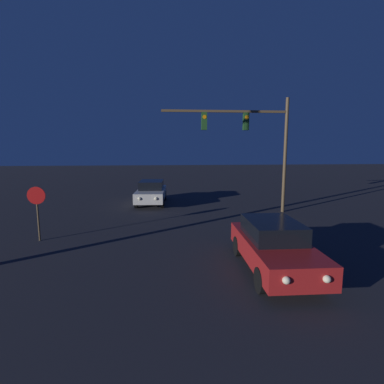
% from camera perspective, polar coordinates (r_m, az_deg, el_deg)
% --- Properties ---
extents(car_near, '(1.77, 4.27, 1.45)m').
position_cam_1_polar(car_near, '(9.11, 15.30, -9.78)').
color(car_near, '#B21E1E').
rests_on(car_near, ground_plane).
extents(car_far, '(1.88, 4.30, 1.45)m').
position_cam_1_polar(car_far, '(19.05, -7.74, 0.01)').
color(car_far, beige).
rests_on(car_far, ground_plane).
extents(traffic_signal_mast, '(6.73, 0.30, 6.14)m').
position_cam_1_polar(traffic_signal_mast, '(16.45, 11.54, 10.53)').
color(traffic_signal_mast, brown).
rests_on(traffic_signal_mast, ground_plane).
extents(stop_sign, '(0.67, 0.07, 2.10)m').
position_cam_1_polar(stop_sign, '(12.73, -27.43, -1.97)').
color(stop_sign, brown).
rests_on(stop_sign, ground_plane).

